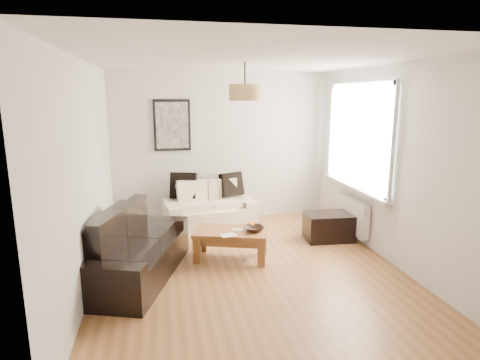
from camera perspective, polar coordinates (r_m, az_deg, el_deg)
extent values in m
plane|color=brown|center=(5.23, 1.34, -12.69)|extent=(4.50, 4.50, 0.00)
cube|color=white|center=(6.41, 15.84, -4.83)|extent=(0.10, 0.90, 0.52)
cylinder|color=tan|center=(5.05, 0.69, 12.51)|extent=(0.40, 0.40, 0.20)
cube|color=black|center=(6.31, 12.71, -6.57)|extent=(0.76, 0.52, 0.42)
cube|color=black|center=(6.77, -8.14, -0.80)|extent=(0.46, 0.25, 0.44)
cube|color=black|center=(6.87, -1.23, -0.63)|extent=(0.43, 0.28, 0.41)
imported|color=black|center=(5.38, 2.06, -7.02)|extent=(0.29, 0.29, 0.06)
sphere|color=orange|center=(5.49, 1.74, -6.51)|extent=(0.07, 0.07, 0.06)
sphere|color=#F85714|center=(5.53, 1.97, -6.39)|extent=(0.11, 0.11, 0.09)
sphere|color=orange|center=(5.54, 1.44, -6.36)|extent=(0.08, 0.08, 0.08)
cube|color=white|center=(5.22, -1.62, -7.96)|extent=(0.22, 0.17, 0.01)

